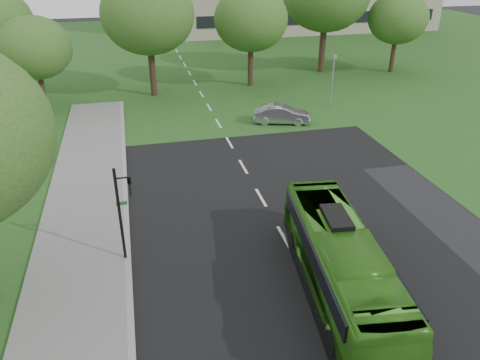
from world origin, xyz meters
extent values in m
plane|color=black|center=(0.00, 0.00, 0.00)|extent=(160.00, 160.00, 0.00)
cube|color=black|center=(0.00, 20.00, 0.01)|extent=(14.00, 120.00, 0.01)
cube|color=black|center=(0.00, 14.00, 0.01)|extent=(80.00, 12.00, 0.01)
cube|color=silver|center=(0.00, 15.00, 0.02)|extent=(0.15, 90.00, 0.01)
cube|color=#1E571D|center=(0.00, 45.00, 0.01)|extent=(120.00, 60.00, 0.01)
cylinder|color=black|center=(-13.10, 24.11, 1.42)|extent=(0.43, 0.43, 2.84)
ellipsoid|color=#2A571D|center=(-13.10, 24.11, 5.10)|extent=(5.64, 5.64, 4.79)
cylinder|color=black|center=(-4.18, 26.71, 1.91)|extent=(0.57, 0.57, 3.82)
ellipsoid|color=#2A571D|center=(-4.18, 26.71, 6.97)|extent=(7.86, 7.86, 6.68)
cylinder|color=black|center=(5.08, 27.88, 1.70)|extent=(0.51, 0.51, 3.40)
ellipsoid|color=#2A571D|center=(5.08, 27.88, 6.10)|extent=(6.75, 6.75, 5.74)
cylinder|color=black|center=(13.76, 31.36, 2.17)|extent=(0.65, 0.65, 4.33)
cylinder|color=black|center=(21.03, 29.58, 1.53)|extent=(0.46, 0.46, 3.07)
ellipsoid|color=#2A571D|center=(21.03, 29.58, 5.48)|extent=(6.04, 6.04, 5.13)
cylinder|color=black|center=(-16.95, 28.34, 1.80)|extent=(0.54, 0.54, 3.60)
imported|color=#3C8D1F|center=(0.82, -2.13, 1.39)|extent=(3.53, 10.19, 2.78)
imported|color=#99999D|center=(4.72, 17.00, 0.70)|extent=(4.48, 2.59, 1.39)
cylinder|color=black|center=(-7.20, 2.00, 2.19)|extent=(0.12, 0.12, 4.38)
cylinder|color=black|center=(-6.89, 2.00, 3.94)|extent=(0.61, 0.07, 0.07)
imported|color=black|center=(-6.67, 2.00, 3.50)|extent=(0.18, 0.20, 0.88)
cube|color=#195926|center=(-7.07, 2.00, 2.80)|extent=(0.44, 0.04, 0.16)
cylinder|color=gray|center=(10.00, 20.00, 2.02)|extent=(0.12, 0.12, 4.04)
cube|color=gray|center=(10.00, 20.00, 4.14)|extent=(0.38, 0.33, 0.30)
camera|label=1|loc=(-6.22, -15.19, 12.22)|focal=35.00mm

